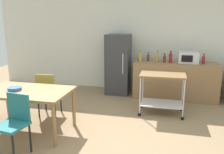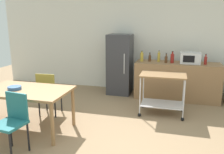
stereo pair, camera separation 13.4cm
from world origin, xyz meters
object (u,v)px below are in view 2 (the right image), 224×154
at_px(chair_olive, 48,91).
at_px(bottle_wine, 166,59).
at_px(refrigerator, 120,64).
at_px(bottle_hot_sauce, 150,58).
at_px(bottle_sesame_oil, 159,57).
at_px(chair_teal, 12,120).
at_px(bottle_soy_sauce, 206,60).
at_px(microwave, 190,58).
at_px(kitchen_cart, 163,88).
at_px(bottle_soda, 142,57).
at_px(bottle_sparkling_water, 172,58).
at_px(dining_table, 26,94).
at_px(fruit_bowl, 14,88).

relative_size(chair_olive, bottle_wine, 3.83).
xyz_separation_m(chair_olive, refrigerator, (1.05, 1.85, 0.26)).
height_order(bottle_hot_sauce, bottle_sesame_oil, bottle_sesame_oil).
xyz_separation_m(chair_teal, bottle_soy_sauce, (2.90, 3.10, 0.48)).
xyz_separation_m(refrigerator, microwave, (1.73, -0.09, 0.25)).
bearing_deg(bottle_soy_sauce, kitchen_cart, -130.41).
distance_m(bottle_hot_sauce, bottle_wine, 0.41).
bearing_deg(bottle_wine, bottle_soda, 173.89).
bearing_deg(bottle_sesame_oil, bottle_sparkling_water, -13.14).
xyz_separation_m(bottle_wine, microwave, (0.55, 0.08, 0.04)).
bearing_deg(chair_teal, chair_olive, 106.47).
distance_m(chair_olive, refrigerator, 2.14).
bearing_deg(bottle_sparkling_water, dining_table, -134.48).
height_order(refrigerator, kitchen_cart, refrigerator).
xyz_separation_m(microwave, bottle_soy_sauce, (0.34, -0.07, -0.03)).
bearing_deg(microwave, bottle_wine, -172.17).
bearing_deg(refrigerator, bottle_hot_sauce, -5.25).
xyz_separation_m(bottle_wine, bottle_soy_sauce, (0.89, 0.01, 0.01)).
distance_m(kitchen_cart, fruit_bowl, 2.80).
xyz_separation_m(dining_table, bottle_soy_sauce, (3.13, 2.40, 0.33)).
height_order(bottle_sesame_oil, fruit_bowl, bottle_sesame_oil).
bearing_deg(chair_teal, dining_table, 116.03).
height_order(chair_olive, bottle_soy_sauce, bottle_soy_sauce).
bearing_deg(bottle_sesame_oil, refrigerator, 176.84).
relative_size(bottle_wine, microwave, 0.50).
height_order(chair_teal, refrigerator, refrigerator).
bearing_deg(kitchen_cart, chair_olive, -163.87).
xyz_separation_m(microwave, fruit_bowl, (-2.98, -2.51, -0.25)).
height_order(kitchen_cart, microwave, microwave).
bearing_deg(refrigerator, chair_olive, -119.60).
bearing_deg(dining_table, microwave, 41.40).
bearing_deg(microwave, chair_teal, -129.00).
bearing_deg(kitchen_cart, microwave, 63.50).
bearing_deg(dining_table, bottle_sparkling_water, 45.52).
height_order(bottle_wine, bottle_soy_sauce, bottle_soy_sauce).
relative_size(bottle_hot_sauce, bottle_sparkling_water, 0.79).
relative_size(chair_teal, bottle_sesame_oil, 3.24).
xyz_separation_m(kitchen_cart, bottle_soy_sauce, (0.89, 1.05, 0.43)).
relative_size(chair_teal, bottle_wine, 3.83).
relative_size(chair_olive, bottle_soda, 3.42).
bearing_deg(bottle_sesame_oil, bottle_wine, -32.41).
bearing_deg(bottle_soda, chair_teal, -114.17).
distance_m(chair_teal, bottle_soda, 3.49).
distance_m(bottle_sesame_oil, bottle_sparkling_water, 0.33).
bearing_deg(bottle_hot_sauce, bottle_soda, -169.82).
xyz_separation_m(bottle_sesame_oil, bottle_soy_sauce, (1.07, -0.10, -0.02)).
height_order(bottle_soda, bottle_sparkling_water, bottle_sparkling_water).
bearing_deg(bottle_hot_sauce, bottle_sparkling_water, -6.23).
height_order(kitchen_cart, bottle_hot_sauce, bottle_hot_sauce).
distance_m(bottle_hot_sauce, microwave, 0.95).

